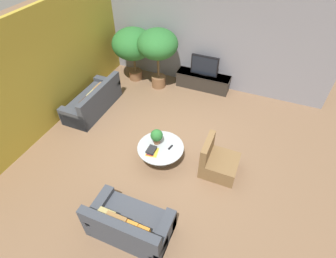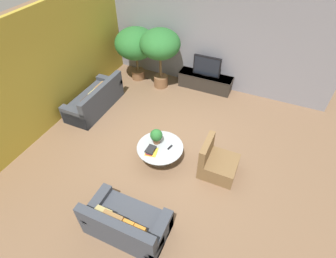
% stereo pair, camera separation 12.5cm
% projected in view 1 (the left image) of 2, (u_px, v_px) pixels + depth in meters
% --- Properties ---
extents(ground_plane, '(24.00, 24.00, 0.00)m').
position_uv_depth(ground_plane, '(166.00, 147.00, 6.70)').
color(ground_plane, brown).
extents(back_wall_stone, '(7.40, 0.12, 3.00)m').
position_uv_depth(back_wall_stone, '(207.00, 40.00, 7.88)').
color(back_wall_stone, gray).
rests_on(back_wall_stone, ground).
extents(side_wall_left, '(0.12, 7.40, 3.00)m').
position_uv_depth(side_wall_left, '(52.00, 66.00, 6.72)').
color(side_wall_left, gold).
rests_on(side_wall_left, ground).
extents(media_console, '(1.72, 0.50, 0.49)m').
position_uv_depth(media_console, '(203.00, 81.00, 8.49)').
color(media_console, '#2D2823').
rests_on(media_console, ground).
extents(television, '(0.86, 0.13, 0.63)m').
position_uv_depth(television, '(205.00, 66.00, 8.11)').
color(television, black).
rests_on(television, media_console).
extents(coffee_table, '(1.09, 1.09, 0.41)m').
position_uv_depth(coffee_table, '(161.00, 150.00, 6.22)').
color(coffee_table, '#756656').
rests_on(coffee_table, ground).
extents(couch_by_wall, '(0.84, 1.90, 0.84)m').
position_uv_depth(couch_by_wall, '(94.00, 101.00, 7.63)').
color(couch_by_wall, '#3D424C').
rests_on(couch_by_wall, ground).
extents(couch_near_entry, '(1.53, 0.84, 0.84)m').
position_uv_depth(couch_near_entry, '(129.00, 225.00, 4.86)').
color(couch_near_entry, '#3D424C').
rests_on(couch_near_entry, ground).
extents(armchair_wicker, '(0.80, 0.76, 0.86)m').
position_uv_depth(armchair_wicker, '(217.00, 162.00, 5.97)').
color(armchair_wicker, brown).
rests_on(armchair_wicker, ground).
extents(potted_palm_tall, '(1.32, 1.32, 1.74)m').
position_uv_depth(potted_palm_tall, '(133.00, 45.00, 8.24)').
color(potted_palm_tall, brown).
rests_on(potted_palm_tall, ground).
extents(potted_palm_corner, '(1.23, 1.23, 1.90)m').
position_uv_depth(potted_palm_corner, '(158.00, 46.00, 7.79)').
color(potted_palm_corner, brown).
rests_on(potted_palm_corner, ground).
extents(potted_plant_tabletop, '(0.29, 0.29, 0.39)m').
position_uv_depth(potted_plant_tabletop, '(157.00, 136.00, 6.09)').
color(potted_plant_tabletop, brown).
rests_on(potted_plant_tabletop, coffee_table).
extents(book_stack, '(0.30, 0.32, 0.11)m').
position_uv_depth(book_stack, '(152.00, 151.00, 5.98)').
color(book_stack, gold).
rests_on(book_stack, coffee_table).
extents(remote_black, '(0.08, 0.16, 0.02)m').
position_uv_depth(remote_black, '(171.00, 147.00, 6.12)').
color(remote_black, black).
rests_on(remote_black, coffee_table).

